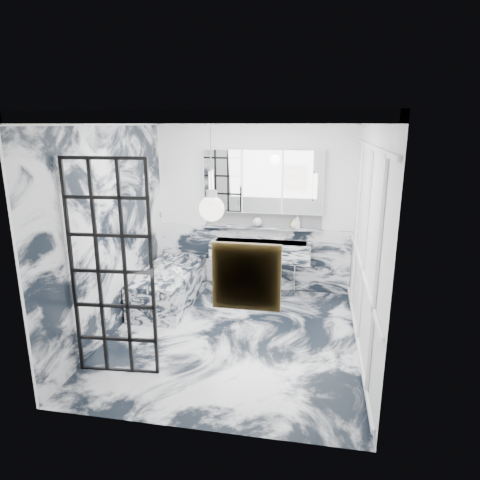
% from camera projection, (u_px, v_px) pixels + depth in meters
% --- Properties ---
extents(floor, '(3.60, 3.60, 0.00)m').
position_uv_depth(floor, '(233.00, 336.00, 5.62)').
color(floor, silver).
rests_on(floor, ground).
extents(ceiling, '(3.60, 3.60, 0.00)m').
position_uv_depth(ceiling, '(232.00, 115.00, 4.88)').
color(ceiling, white).
rests_on(ceiling, wall_back).
extents(wall_back, '(3.60, 0.00, 3.60)m').
position_uv_depth(wall_back, '(254.00, 206.00, 6.96)').
color(wall_back, white).
rests_on(wall_back, floor).
extents(wall_front, '(3.60, 0.00, 3.60)m').
position_uv_depth(wall_front, '(190.00, 286.00, 3.54)').
color(wall_front, white).
rests_on(wall_front, floor).
extents(wall_left, '(0.00, 3.60, 3.60)m').
position_uv_depth(wall_left, '(111.00, 228.00, 5.53)').
color(wall_left, white).
rests_on(wall_left, floor).
extents(wall_right, '(0.00, 3.60, 3.60)m').
position_uv_depth(wall_right, '(367.00, 239.00, 4.97)').
color(wall_right, white).
rests_on(wall_right, floor).
extents(marble_clad_back, '(3.18, 0.05, 1.05)m').
position_uv_depth(marble_clad_back, '(253.00, 258.00, 7.16)').
color(marble_clad_back, silver).
rests_on(marble_clad_back, floor).
extents(marble_clad_left, '(0.02, 3.56, 2.68)m').
position_uv_depth(marble_clad_left, '(113.00, 232.00, 5.54)').
color(marble_clad_left, silver).
rests_on(marble_clad_left, floor).
extents(panel_molding, '(0.03, 3.40, 2.30)m').
position_uv_depth(panel_molding, '(364.00, 248.00, 5.00)').
color(panel_molding, white).
rests_on(panel_molding, floor).
extents(soap_bottle_a, '(0.10, 0.10, 0.22)m').
position_uv_depth(soap_bottle_a, '(297.00, 221.00, 6.80)').
color(soap_bottle_a, '#8C5919').
rests_on(soap_bottle_a, ledge).
extents(soap_bottle_b, '(0.09, 0.09, 0.17)m').
position_uv_depth(soap_bottle_b, '(297.00, 223.00, 6.81)').
color(soap_bottle_b, '#4C4C51').
rests_on(soap_bottle_b, ledge).
extents(soap_bottle_c, '(0.15, 0.15, 0.15)m').
position_uv_depth(soap_bottle_c, '(294.00, 223.00, 6.82)').
color(soap_bottle_c, silver).
rests_on(soap_bottle_c, ledge).
extents(face_pot, '(0.15, 0.15, 0.15)m').
position_uv_depth(face_pot, '(258.00, 222.00, 6.92)').
color(face_pot, white).
rests_on(face_pot, ledge).
extents(amber_bottle, '(0.04, 0.04, 0.10)m').
position_uv_depth(amber_bottle, '(291.00, 225.00, 6.83)').
color(amber_bottle, '#8C5919').
rests_on(amber_bottle, ledge).
extents(flower_vase, '(0.08, 0.08, 0.12)m').
position_uv_depth(flower_vase, '(177.00, 280.00, 5.91)').
color(flower_vase, silver).
rests_on(flower_vase, bathtub).
extents(crittall_door, '(0.88, 0.10, 2.38)m').
position_uv_depth(crittall_door, '(112.00, 271.00, 4.53)').
color(crittall_door, black).
rests_on(crittall_door, floor).
extents(artwork, '(0.47, 0.04, 0.47)m').
position_uv_depth(artwork, '(246.00, 277.00, 3.47)').
color(artwork, orange).
rests_on(artwork, wall_front).
extents(pendant_light, '(0.23, 0.23, 0.23)m').
position_uv_depth(pendant_light, '(212.00, 209.00, 3.94)').
color(pendant_light, white).
rests_on(pendant_light, ceiling).
extents(trough_sink, '(1.60, 0.45, 0.30)m').
position_uv_depth(trough_sink, '(261.00, 251.00, 6.88)').
color(trough_sink, silver).
rests_on(trough_sink, wall_back).
extents(ledge, '(1.90, 0.14, 0.04)m').
position_uv_depth(ledge, '(262.00, 228.00, 6.94)').
color(ledge, silver).
rests_on(ledge, wall_back).
extents(subway_tile, '(1.90, 0.03, 0.23)m').
position_uv_depth(subway_tile, '(263.00, 219.00, 6.97)').
color(subway_tile, white).
rests_on(subway_tile, wall_back).
extents(mirror_cabinet, '(1.90, 0.16, 1.00)m').
position_uv_depth(mirror_cabinet, '(263.00, 181.00, 6.75)').
color(mirror_cabinet, white).
rests_on(mirror_cabinet, wall_back).
extents(sconce_left, '(0.07, 0.07, 0.40)m').
position_uv_depth(sconce_left, '(211.00, 184.00, 6.81)').
color(sconce_left, white).
rests_on(sconce_left, mirror_cabinet).
extents(sconce_right, '(0.07, 0.07, 0.40)m').
position_uv_depth(sconce_right, '(315.00, 186.00, 6.53)').
color(sconce_right, white).
rests_on(sconce_right, mirror_cabinet).
extents(bathtub, '(0.75, 1.65, 0.55)m').
position_uv_depth(bathtub, '(169.00, 286.00, 6.60)').
color(bathtub, silver).
rests_on(bathtub, floor).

